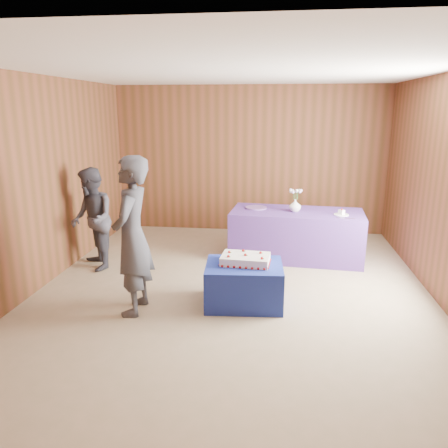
% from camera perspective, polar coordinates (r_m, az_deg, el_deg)
% --- Properties ---
extents(ground, '(6.00, 6.00, 0.00)m').
position_cam_1_polar(ground, '(5.66, 1.07, -8.89)').
color(ground, gray).
rests_on(ground, ground).
extents(room_shell, '(5.04, 6.04, 2.72)m').
position_cam_1_polar(room_shell, '(5.20, 1.16, 9.62)').
color(room_shell, brown).
rests_on(room_shell, ground).
extents(cake_table, '(0.95, 0.76, 0.50)m').
position_cam_1_polar(cake_table, '(5.25, 2.62, -7.86)').
color(cake_table, '#1B1E99').
rests_on(cake_table, ground).
extents(serving_table, '(2.06, 1.05, 0.75)m').
position_cam_1_polar(serving_table, '(6.89, 9.40, -1.39)').
color(serving_table, '#472E80').
rests_on(serving_table, ground).
extents(sheet_cake, '(0.61, 0.44, 0.14)m').
position_cam_1_polar(sheet_cake, '(5.18, 2.82, -4.62)').
color(sheet_cake, silver).
rests_on(sheet_cake, cake_table).
extents(vase, '(0.21, 0.21, 0.19)m').
position_cam_1_polar(vase, '(6.75, 9.26, 2.41)').
color(vase, white).
rests_on(vase, serving_table).
extents(flower_spray, '(0.20, 0.20, 0.16)m').
position_cam_1_polar(flower_spray, '(6.71, 9.34, 4.28)').
color(flower_spray, '#2B6327').
rests_on(flower_spray, vase).
extents(platter, '(0.38, 0.38, 0.02)m').
position_cam_1_polar(platter, '(6.91, 4.21, 2.13)').
color(platter, '#6F4A95').
rests_on(platter, serving_table).
extents(plate, '(0.28, 0.28, 0.01)m').
position_cam_1_polar(plate, '(6.69, 15.07, 1.19)').
color(plate, white).
rests_on(plate, serving_table).
extents(cake_slice, '(0.10, 0.10, 0.09)m').
position_cam_1_polar(cake_slice, '(6.68, 15.10, 1.53)').
color(cake_slice, silver).
rests_on(cake_slice, plate).
extents(knife, '(0.26, 0.06, 0.00)m').
position_cam_1_polar(knife, '(6.50, 15.62, 0.72)').
color(knife, silver).
rests_on(knife, serving_table).
extents(guest_left, '(0.44, 0.66, 1.80)m').
position_cam_1_polar(guest_left, '(4.96, -11.91, -1.61)').
color(guest_left, '#393A43').
rests_on(guest_left, ground).
extents(guest_right, '(0.87, 0.91, 1.48)m').
position_cam_1_polar(guest_right, '(6.53, -16.84, 0.59)').
color(guest_right, '#383742').
rests_on(guest_right, ground).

